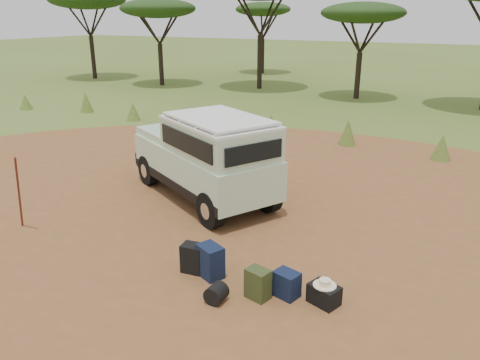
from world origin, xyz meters
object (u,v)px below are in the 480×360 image
at_px(walking_staff, 19,193).
at_px(backpack_olive, 258,284).
at_px(backpack_navy, 210,261).
at_px(duffel_navy, 286,284).
at_px(safari_vehicle, 206,158).
at_px(hard_case, 324,295).
at_px(backpack_black, 193,258).

bearing_deg(walking_staff, backpack_olive, -62.00).
distance_m(backpack_navy, duffel_navy, 1.37).
relative_size(safari_vehicle, walking_staff, 2.67).
bearing_deg(hard_case, walking_staff, -157.03).
height_order(safari_vehicle, duffel_navy, safari_vehicle).
bearing_deg(walking_staff, duffel_navy, -59.50).
bearing_deg(hard_case, backpack_navy, -156.64).
xyz_separation_m(duffel_navy, hard_case, (0.59, 0.07, -0.05)).
relative_size(backpack_black, duffel_navy, 1.19).
height_order(backpack_black, backpack_navy, backpack_navy).
bearing_deg(safari_vehicle, backpack_black, -34.30).
xyz_separation_m(backpack_olive, duffel_navy, (0.38, 0.25, -0.04)).
bearing_deg(safari_vehicle, backpack_olive, -19.71).
relative_size(walking_staff, hard_case, 3.78).
height_order(safari_vehicle, backpack_black, safari_vehicle).
distance_m(safari_vehicle, backpack_navy, 3.65).
xyz_separation_m(backpack_navy, duffel_navy, (1.37, 0.03, -0.07)).
bearing_deg(walking_staff, hard_case, -59.04).
relative_size(backpack_olive, duffel_navy, 1.17).
relative_size(backpack_black, hard_case, 1.13).
distance_m(backpack_navy, hard_case, 1.97).
distance_m(duffel_navy, hard_case, 0.60).
distance_m(backpack_olive, duffel_navy, 0.46).
xyz_separation_m(backpack_olive, hard_case, (0.97, 0.32, -0.09)).
xyz_separation_m(backpack_black, backpack_olive, (1.33, -0.22, -0.01)).
xyz_separation_m(backpack_black, duffel_navy, (1.72, 0.03, -0.04)).
xyz_separation_m(walking_staff, duffel_navy, (5.71, 0.22, -0.61)).
distance_m(safari_vehicle, hard_case, 4.91).
bearing_deg(walking_staff, backpack_black, -58.92).
bearing_deg(backpack_olive, backpack_black, -174.29).
relative_size(walking_staff, backpack_olive, 3.41).
relative_size(safari_vehicle, backpack_navy, 7.96).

